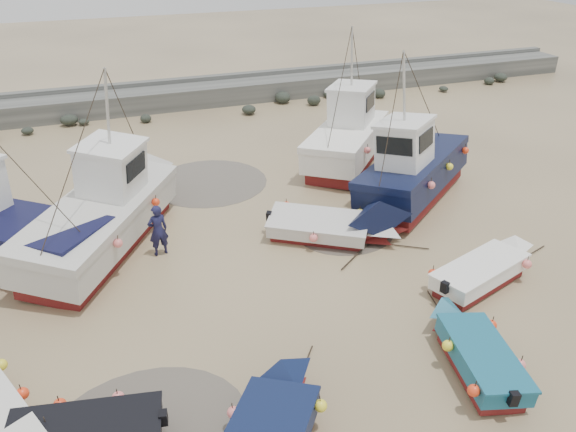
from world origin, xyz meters
name	(u,v)px	position (x,y,z in m)	size (l,w,h in m)	color
ground	(265,321)	(0.00, 0.00, 0.00)	(120.00, 120.00, 0.00)	tan
seawall	(156,99)	(0.05, 21.99, 0.63)	(60.00, 4.92, 1.50)	slate
puddle_a	(147,431)	(-3.80, -2.84, 0.00)	(4.79, 4.79, 0.01)	#544D43
puddle_b	(346,233)	(4.44, 3.95, 0.00)	(3.71, 3.71, 0.01)	#544D43
puddle_d	(209,182)	(0.63, 10.19, 0.00)	(5.18, 5.18, 0.01)	#544D43
dinghy_2	(475,348)	(4.58, -3.57, 0.56)	(2.35, 5.19, 1.43)	maroon
dinghy_3	(488,268)	(7.32, -0.51, 0.55)	(5.62, 2.58, 1.43)	maroon
dinghy_5	(329,225)	(3.66, 3.80, 0.55)	(5.36, 3.88, 1.43)	maroon
cabin_boat_1	(106,208)	(-3.88, 6.42, 1.32)	(6.83, 9.91, 6.22)	maroon
cabin_boat_2	(411,175)	(7.87, 5.22, 1.35)	(8.61, 7.00, 6.22)	maroon
cabin_boat_3	(351,134)	(7.65, 10.31, 1.38)	(7.08, 7.72, 6.22)	maroon
person	(161,254)	(-2.31, 4.83, 0.00)	(0.69, 0.46, 1.90)	#18183B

